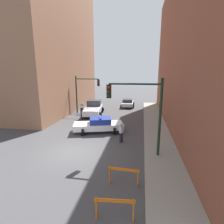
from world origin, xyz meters
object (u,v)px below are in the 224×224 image
white_truck (94,108)px  pedestrian_crossing (82,113)px  traffic_light_far (84,89)px  police_car (99,125)px  barrier_mid (124,173)px  pedestrian_sidewalk (121,132)px  parked_car_near (128,103)px  pedestrian_corner (82,108)px  traffic_light_near (142,106)px  barrier_front (115,205)px

white_truck → pedestrian_crossing: bearing=-112.2°
traffic_light_far → police_car: traffic_light_far is taller
white_truck → barrier_mid: bearing=-76.4°
pedestrian_sidewalk → police_car: bearing=-149.9°
police_car → pedestrian_sidewalk: bearing=-147.9°
parked_car_near → pedestrian_corner: pedestrian_corner is taller
traffic_light_near → white_truck: (-6.52, 11.16, -2.62)m
traffic_light_near → white_truck: 13.19m
white_truck → pedestrian_sidewalk: bearing=-69.2°
traffic_light_far → barrier_front: traffic_light_far is taller
police_car → barrier_front: police_car is taller
pedestrian_sidewalk → pedestrian_crossing: bearing=-156.6°
traffic_light_near → traffic_light_far: traffic_light_near is taller
parked_car_near → pedestrian_sidewalk: size_ratio=2.63×
white_truck → parked_car_near: (4.11, 6.46, -0.23)m
traffic_light_far → white_truck: traffic_light_far is taller
white_truck → barrier_mid: size_ratio=3.51×
white_truck → traffic_light_near: bearing=-67.4°
pedestrian_corner → barrier_mid: pedestrian_corner is taller
white_truck → barrier_mid: (5.70, -14.61, -0.29)m
traffic_light_near → pedestrian_crossing: size_ratio=3.13×
traffic_light_near → barrier_mid: traffic_light_near is taller
traffic_light_far → pedestrian_corner: size_ratio=3.13×
traffic_light_near → barrier_mid: (-0.82, -3.45, -2.91)m
traffic_light_near → pedestrian_sidewalk: (-1.62, 2.12, -2.67)m
barrier_mid → police_car: bearing=112.7°
barrier_front → barrier_mid: 2.26m
traffic_light_near → pedestrian_crossing: traffic_light_near is taller
police_car → pedestrian_crossing: bearing=21.1°
white_truck → barrier_front: 17.77m
barrier_front → pedestrian_sidewalk: bearing=95.1°
traffic_light_near → pedestrian_corner: 14.29m
barrier_mid → traffic_light_far: bearing=115.3°
traffic_light_far → barrier_mid: (7.21, -15.23, -2.78)m
pedestrian_corner → barrier_front: bearing=-148.4°
pedestrian_crossing → barrier_mid: 13.51m
traffic_light_far → barrier_front: 19.08m
police_car → white_truck: (-2.46, 6.87, 0.18)m
traffic_light_near → police_car: 6.54m
parked_car_near → barrier_front: 23.37m
parked_car_near → barrier_front: parked_car_near is taller
police_car → pedestrian_corner: size_ratio=3.03×
parked_car_near → pedestrian_crossing: bearing=-119.7°
parked_car_near → police_car: bearing=-99.0°
white_truck → pedestrian_sidewalk: 10.29m
police_car → pedestrian_corner: (-4.18, 7.08, 0.14)m
police_car → white_truck: 7.30m
traffic_light_far → barrier_mid: 17.08m
parked_car_near → white_truck: bearing=-124.4°
white_truck → police_car: bearing=-78.0°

